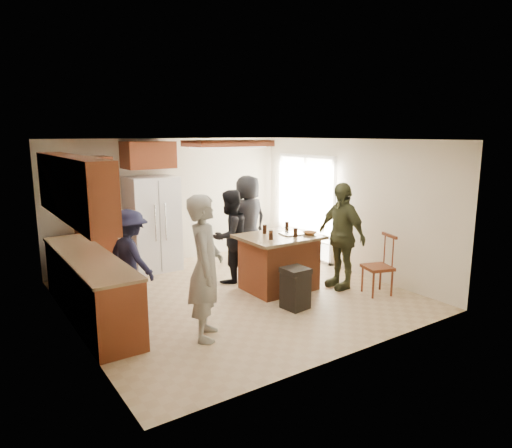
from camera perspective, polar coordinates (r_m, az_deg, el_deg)
room_shell at (r=11.28m, az=12.15°, el=2.19°), size 8.00×5.20×5.00m
person_front_left at (r=5.80m, az=-6.34°, el=-5.44°), size 0.78×0.84×1.86m
person_behind_left at (r=8.01m, az=-3.28°, el=-1.55°), size 0.91×0.71×1.64m
person_behind_right at (r=9.19m, az=-1.02°, el=0.58°), size 0.91×0.63×1.78m
person_side_right at (r=7.82m, az=10.58°, el=-1.43°), size 0.57×1.07×1.80m
person_counter at (r=7.19m, az=-15.37°, el=-4.08°), size 0.68×1.04×1.48m
left_cabinetry at (r=6.80m, az=-20.75°, el=-3.40°), size 0.64×3.00×2.30m
back_wall_units at (r=8.66m, az=-17.93°, el=2.66°), size 1.80×0.60×2.45m
refrigerator at (r=8.91m, az=-12.77°, el=0.02°), size 0.90×0.76×1.80m
kitchen_island at (r=7.69m, az=2.89°, el=-4.73°), size 1.28×1.03×0.93m
island_items at (r=7.65m, az=4.68°, el=-1.03°), size 0.92×0.69×0.15m
trash_bin at (r=6.92m, az=4.95°, el=-7.97°), size 0.38×0.38×0.63m
spindle_chair at (r=7.72m, az=15.09°, el=-5.23°), size 0.53×0.53×0.99m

